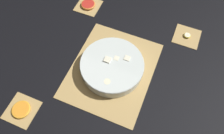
# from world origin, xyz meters

# --- Properties ---
(ground_plane) EXTENTS (6.00, 6.00, 0.00)m
(ground_plane) POSITION_xyz_m (0.00, 0.00, 0.00)
(ground_plane) COLOR black
(bamboo_mat_center) EXTENTS (0.47, 0.38, 0.01)m
(bamboo_mat_center) POSITION_xyz_m (0.00, 0.00, 0.00)
(bamboo_mat_center) COLOR tan
(bamboo_mat_center) RESTS_ON ground_plane
(coaster_mat_near_right) EXTENTS (0.13, 0.13, 0.01)m
(coaster_mat_near_right) POSITION_xyz_m (0.34, -0.29, 0.00)
(coaster_mat_near_right) COLOR tan
(coaster_mat_near_right) RESTS_ON ground_plane
(coaster_mat_far_left) EXTENTS (0.13, 0.13, 0.01)m
(coaster_mat_far_left) POSITION_xyz_m (-0.34, 0.29, 0.00)
(coaster_mat_far_left) COLOR tan
(coaster_mat_far_left) RESTS_ON ground_plane
(coaster_mat_far_right) EXTENTS (0.13, 0.13, 0.01)m
(coaster_mat_far_right) POSITION_xyz_m (0.34, 0.29, 0.00)
(coaster_mat_far_right) COLOR tan
(coaster_mat_far_right) RESTS_ON ground_plane
(fruit_salad_bowl) EXTENTS (0.30, 0.30, 0.07)m
(fruit_salad_bowl) POSITION_xyz_m (0.00, -0.00, 0.04)
(fruit_salad_bowl) COLOR silver
(fruit_salad_bowl) RESTS_ON bamboo_mat_center
(orange_slice_whole) EXTENTS (0.08, 0.08, 0.01)m
(orange_slice_whole) POSITION_xyz_m (-0.34, 0.29, 0.01)
(orange_slice_whole) COLOR orange
(orange_slice_whole) RESTS_ON coaster_mat_far_left
(banana_coin_single) EXTENTS (0.04, 0.04, 0.01)m
(banana_coin_single) POSITION_xyz_m (0.34, -0.29, 0.01)
(banana_coin_single) COLOR #F7EFC6
(banana_coin_single) RESTS_ON coaster_mat_near_right
(grapefruit_slice) EXTENTS (0.08, 0.08, 0.01)m
(grapefruit_slice) POSITION_xyz_m (0.34, 0.29, 0.01)
(grapefruit_slice) COLOR red
(grapefruit_slice) RESTS_ON coaster_mat_far_right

